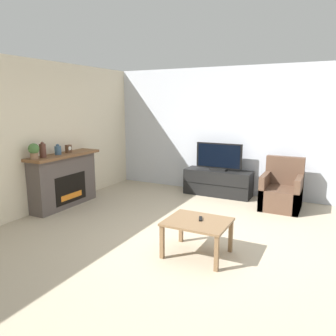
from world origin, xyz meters
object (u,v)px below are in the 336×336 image
at_px(fireplace, 64,180).
at_px(armchair, 281,192).
at_px(mantel_vase_left, 43,150).
at_px(mantel_vase_centre_left, 58,150).
at_px(tv_stand, 218,183).
at_px(potted_plant, 34,150).
at_px(mantel_clock, 68,149).
at_px(tv, 219,158).
at_px(coffee_table, 197,226).
at_px(remote, 201,219).

bearing_deg(fireplace, armchair, 25.13).
relative_size(mantel_vase_left, mantel_vase_centre_left, 1.39).
bearing_deg(fireplace, tv_stand, 40.96).
relative_size(fireplace, mantel_vase_left, 5.56).
relative_size(mantel_vase_centre_left, potted_plant, 0.74).
relative_size(mantel_vase_centre_left, mantel_clock, 1.32).
bearing_deg(mantel_vase_left, potted_plant, -90.00).
bearing_deg(fireplace, mantel_clock, 83.53).
bearing_deg(mantel_clock, armchair, 23.26).
bearing_deg(tv, coffee_table, -76.82).
distance_m(tv, remote, 2.88).
height_order(mantel_clock, potted_plant, potted_plant).
bearing_deg(mantel_clock, fireplace, -96.47).
bearing_deg(remote, armchair, 54.09).
bearing_deg(mantel_clock, mantel_vase_centre_left, -90.16).
relative_size(mantel_vase_centre_left, coffee_table, 0.25).
bearing_deg(armchair, remote, -105.10).
distance_m(fireplace, mantel_vase_left, 0.78).
bearing_deg(potted_plant, coffee_table, -2.33).
bearing_deg(potted_plant, remote, -1.16).
bearing_deg(tv_stand, remote, -76.20).
relative_size(mantel_vase_left, tv, 0.28).
xyz_separation_m(potted_plant, coffee_table, (3.03, -0.12, -0.76)).
height_order(mantel_vase_left, remote, mantel_vase_left).
relative_size(fireplace, armchair, 1.62).
relative_size(mantel_vase_left, armchair, 0.29).
relative_size(armchair, coffee_table, 1.18).
relative_size(mantel_clock, tv, 0.15).
bearing_deg(potted_plant, mantel_vase_left, 90.00).
height_order(tv, remote, tv).
bearing_deg(tv, mantel_vase_centre_left, -137.33).
bearing_deg(fireplace, tv, 40.93).
bearing_deg(fireplace, potted_plant, -88.54).
height_order(potted_plant, tv, potted_plant).
distance_m(mantel_vase_centre_left, armchair, 4.23).
bearing_deg(coffee_table, armchair, 74.88).
distance_m(mantel_vase_left, mantel_clock, 0.62).
relative_size(potted_plant, tv_stand, 0.19).
relative_size(coffee_table, remote, 5.21).
relative_size(tv, armchair, 1.05).
distance_m(potted_plant, tv, 3.62).
bearing_deg(armchair, tv, 166.81).
xyz_separation_m(mantel_vase_centre_left, tv_stand, (2.36, 2.18, -0.83)).
bearing_deg(remote, mantel_vase_left, 154.43).
bearing_deg(armchair, potted_plant, -147.10).
distance_m(mantel_vase_left, tv_stand, 3.57).
bearing_deg(tv, mantel_clock, -141.05).
relative_size(mantel_vase_left, coffee_table, 0.34).
bearing_deg(potted_plant, mantel_vase_centre_left, 90.00).
bearing_deg(mantel_vase_left, tv, 46.88).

